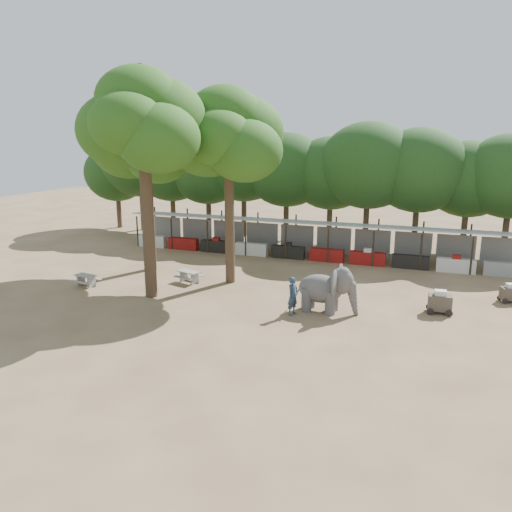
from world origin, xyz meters
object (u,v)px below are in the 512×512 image
(yard_tree_back, at_px, (228,136))
(cart_front, at_px, (440,302))
(picnic_table_near, at_px, (86,279))
(cart_back, at_px, (510,293))
(yard_tree_left, at_px, (146,142))
(handler, at_px, (293,296))
(yard_tree_center, at_px, (142,123))
(picnic_table_far, at_px, (189,275))
(elephant, at_px, (328,289))

(yard_tree_back, distance_m, cart_front, 14.47)
(picnic_table_near, distance_m, cart_back, 23.50)
(yard_tree_left, relative_size, handler, 5.73)
(yard_tree_center, relative_size, cart_front, 9.50)
(handler, relative_size, picnic_table_near, 1.23)
(yard_tree_left, bearing_deg, cart_front, -8.52)
(yard_tree_back, bearing_deg, yard_tree_center, -126.86)
(cart_back, bearing_deg, yard_tree_left, 162.62)
(cart_front, relative_size, cart_back, 1.05)
(yard_tree_center, bearing_deg, yard_tree_back, 53.14)
(handler, bearing_deg, cart_back, -42.50)
(picnic_table_far, bearing_deg, handler, -5.67)
(yard_tree_left, relative_size, cart_back, 9.16)
(yard_tree_center, bearing_deg, yard_tree_left, 120.96)
(elephant, distance_m, cart_front, 5.57)
(yard_tree_left, bearing_deg, elephant, -18.82)
(yard_tree_back, bearing_deg, cart_front, -8.05)
(cart_front, bearing_deg, yard_tree_back, 167.73)
(handler, distance_m, picnic_table_far, 8.02)
(handler, height_order, picnic_table_near, handler)
(yard_tree_left, height_order, cart_front, yard_tree_left)
(handler, xyz_separation_m, picnic_table_far, (-7.33, 3.21, -0.51))
(yard_tree_center, xyz_separation_m, yard_tree_back, (3.00, 4.00, -0.67))
(yard_tree_center, relative_size, yard_tree_back, 1.06)
(yard_tree_left, xyz_separation_m, yard_tree_back, (6.00, -1.00, 0.34))
(yard_tree_left, bearing_deg, cart_back, 0.97)
(cart_back, bearing_deg, elephant, -170.33)
(handler, distance_m, cart_front, 7.29)
(yard_tree_back, distance_m, handler, 10.15)
(picnic_table_far, height_order, cart_back, cart_back)
(yard_tree_left, relative_size, yard_tree_center, 0.92)
(picnic_table_far, bearing_deg, cart_back, 26.00)
(elephant, relative_size, cart_back, 2.57)
(cart_front, xyz_separation_m, cart_back, (3.50, 3.05, -0.08))
(cart_back, bearing_deg, cart_front, -157.26)
(yard_tree_left, height_order, cart_back, yard_tree_left)
(elephant, relative_size, handler, 1.61)
(yard_tree_left, distance_m, handler, 14.34)
(picnic_table_near, distance_m, cart_front, 19.53)
(elephant, xyz_separation_m, handler, (-1.49, -1.00, -0.22))
(picnic_table_near, bearing_deg, handler, 8.81)
(handler, relative_size, picnic_table_far, 1.12)
(yard_tree_back, xyz_separation_m, picnic_table_near, (-7.45, -3.84, -8.10))
(handler, relative_size, cart_back, 1.60)
(picnic_table_near, xyz_separation_m, picnic_table_far, (5.30, 2.73, 0.01))
(picnic_table_near, height_order, picnic_table_far, picnic_table_far)
(yard_tree_left, distance_m, yard_tree_center, 5.92)
(yard_tree_back, distance_m, elephant, 10.47)
(elephant, bearing_deg, picnic_table_far, 168.00)
(handler, bearing_deg, yard_tree_center, 106.33)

